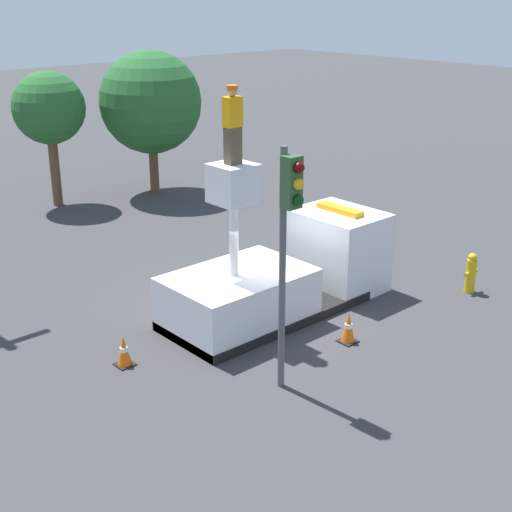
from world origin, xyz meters
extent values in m
plane|color=#38383A|center=(0.00, 0.00, 0.00)|extent=(120.00, 120.00, 0.00)
cube|color=black|center=(0.00, 0.00, 0.12)|extent=(5.32, 2.38, 0.24)
cube|color=white|center=(-0.93, 0.00, 0.69)|extent=(3.46, 2.32, 1.38)
cube|color=white|center=(2.66, 0.00, 1.09)|extent=(1.86, 2.32, 2.18)
cube|color=black|center=(3.60, 0.00, 1.53)|extent=(0.03, 1.98, 0.87)
cube|color=orange|center=(2.66, 0.00, 2.25)|extent=(0.36, 1.39, 0.14)
cylinder|color=silver|center=(-1.05, 0.00, 2.33)|extent=(0.22, 0.22, 1.90)
cube|color=silver|center=(-1.05, 0.00, 3.63)|extent=(0.93, 0.93, 0.90)
cube|color=brown|center=(-1.05, 0.00, 4.50)|extent=(0.34, 0.26, 0.84)
cube|color=#F29E0C|center=(-1.05, 0.00, 5.25)|extent=(0.40, 0.26, 0.66)
sphere|color=tan|center=(-1.05, 0.00, 5.69)|extent=(0.23, 0.23, 0.23)
cylinder|color=orange|center=(-1.05, 0.00, 5.78)|extent=(0.26, 0.26, 0.09)
cylinder|color=#515156|center=(-2.12, -2.74, 2.54)|extent=(0.14, 0.14, 5.07)
cube|color=#2D512D|center=(-2.12, -2.95, 4.42)|extent=(0.34, 0.28, 1.00)
sphere|color=#490707|center=(-2.12, -3.14, 4.73)|extent=(0.22, 0.22, 0.22)
sphere|color=gold|center=(-2.12, -3.14, 4.42)|extent=(0.22, 0.22, 0.22)
sphere|color=#083710|center=(-2.12, -3.14, 4.11)|extent=(0.22, 0.22, 0.22)
cylinder|color=gold|center=(5.12, -2.65, 0.47)|extent=(0.28, 0.28, 0.94)
sphere|color=gold|center=(5.12, -2.65, 1.00)|extent=(0.24, 0.24, 0.24)
cylinder|color=gold|center=(4.92, -2.65, 0.56)|extent=(0.12, 0.11, 0.11)
cylinder|color=gold|center=(5.32, -2.65, 0.56)|extent=(0.12, 0.11, 0.11)
cube|color=black|center=(-4.09, 0.18, 0.01)|extent=(0.39, 0.39, 0.03)
cone|color=orange|center=(-4.09, 0.18, 0.35)|extent=(0.33, 0.33, 0.71)
cylinder|color=white|center=(-4.09, 0.18, 0.39)|extent=(0.17, 0.17, 0.10)
cube|color=black|center=(0.41, -2.38, 0.01)|extent=(0.40, 0.40, 0.03)
cone|color=orange|center=(0.41, -2.38, 0.38)|extent=(0.34, 0.34, 0.76)
cylinder|color=white|center=(0.41, -2.38, 0.42)|extent=(0.18, 0.18, 0.11)
cylinder|color=brown|center=(0.72, 12.54, 1.38)|extent=(0.36, 0.36, 2.76)
sphere|color=#235B28|center=(0.72, 12.54, 3.69)|extent=(2.66, 2.66, 2.66)
cylinder|color=brown|center=(4.44, 11.46, 1.13)|extent=(0.36, 0.36, 2.26)
sphere|color=#235B28|center=(4.44, 11.46, 3.64)|extent=(3.97, 3.97, 3.97)
camera|label=1|loc=(-11.19, -12.07, 7.80)|focal=50.00mm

